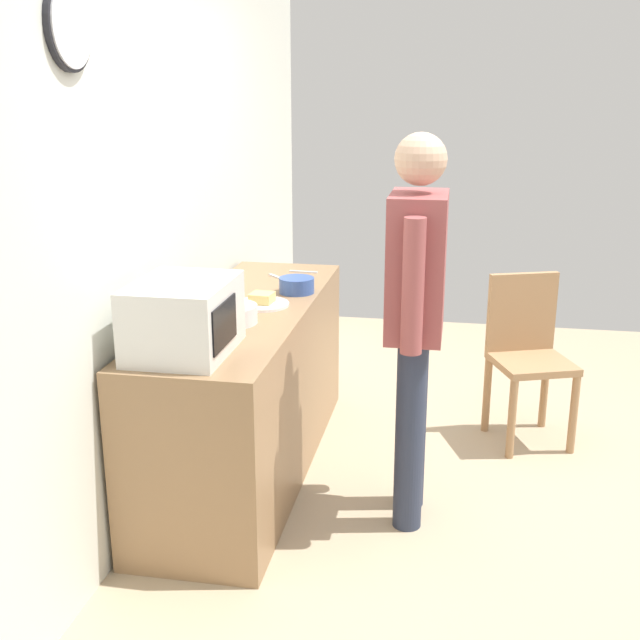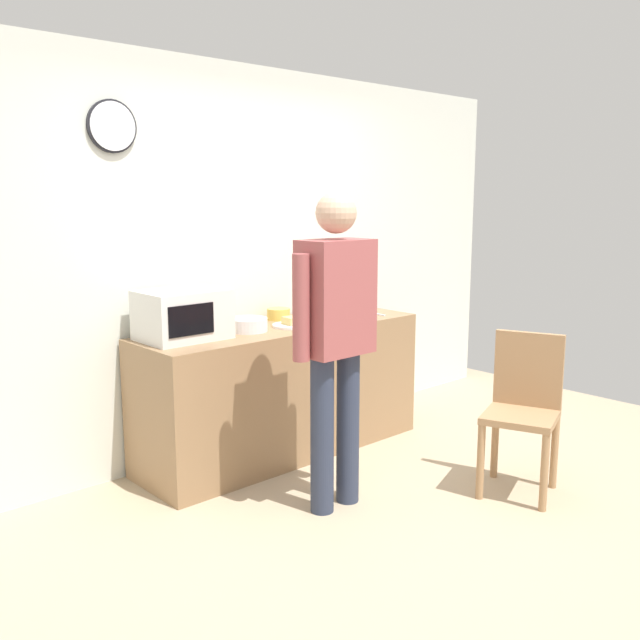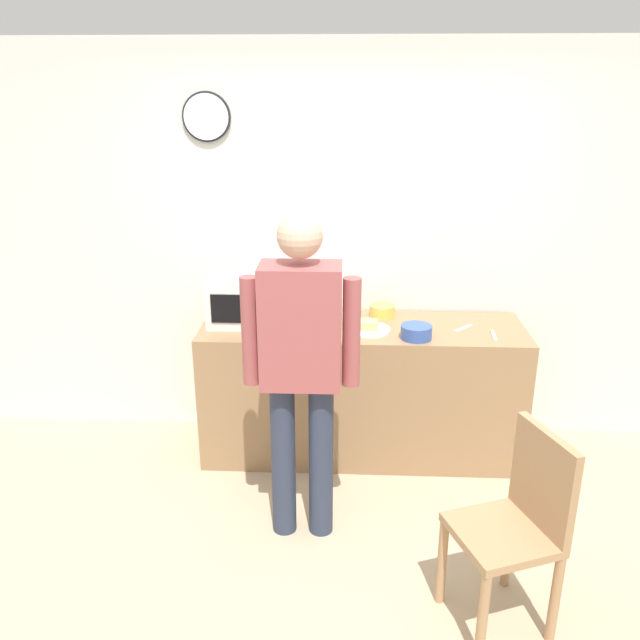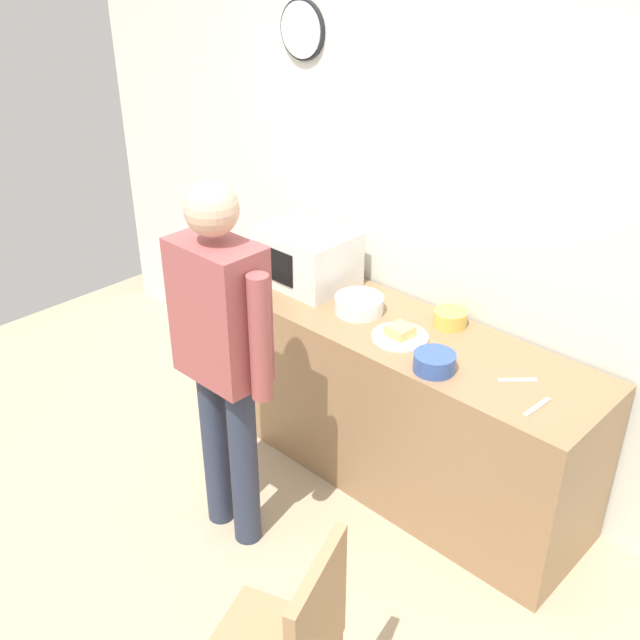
{
  "view_description": "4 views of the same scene",
  "coord_description": "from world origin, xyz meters",
  "px_view_note": "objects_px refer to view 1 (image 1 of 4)",
  "views": [
    {
      "loc": [
        -3.51,
        0.18,
        1.93
      ],
      "look_at": [
        -0.06,
        0.81,
        0.89
      ],
      "focal_mm": 43.8,
      "sensor_mm": 36.0,
      "label": 1
    },
    {
      "loc": [
        -2.78,
        -2.31,
        1.74
      ],
      "look_at": [
        0.0,
        0.72,
        1.0
      ],
      "focal_mm": 38.93,
      "sensor_mm": 36.0,
      "label": 2
    },
    {
      "loc": [
        0.02,
        -2.61,
        2.3
      ],
      "look_at": [
        -0.14,
        0.89,
        1.04
      ],
      "focal_mm": 36.36,
      "sensor_mm": 36.0,
      "label": 3
    },
    {
      "loc": [
        1.98,
        -1.33,
        2.66
      ],
      "look_at": [
        -0.03,
        0.78,
        1.07
      ],
      "focal_mm": 41.78,
      "sensor_mm": 36.0,
      "label": 4
    }
  ],
  "objects_px": {
    "mixing_bowl": "(297,285)",
    "spoon_utensil": "(304,272)",
    "microwave": "(184,317)",
    "wooden_chair": "(527,350)",
    "person_standing": "(416,303)",
    "cereal_bowl": "(216,291)",
    "sandwich_plate": "(262,302)",
    "salad_bowl": "(231,314)",
    "fork_utensil": "(278,277)"
  },
  "relations": [
    {
      "from": "sandwich_plate",
      "to": "wooden_chair",
      "type": "xyz_separation_m",
      "value": [
        0.63,
        -1.36,
        -0.38
      ]
    },
    {
      "from": "salad_bowl",
      "to": "fork_utensil",
      "type": "xyz_separation_m",
      "value": [
        0.91,
        -0.0,
        -0.04
      ]
    },
    {
      "from": "fork_utensil",
      "to": "person_standing",
      "type": "bearing_deg",
      "value": -138.4
    },
    {
      "from": "cereal_bowl",
      "to": "spoon_utensil",
      "type": "bearing_deg",
      "value": -26.24
    },
    {
      "from": "person_standing",
      "to": "sandwich_plate",
      "type": "bearing_deg",
      "value": 65.46
    },
    {
      "from": "sandwich_plate",
      "to": "cereal_bowl",
      "type": "xyz_separation_m",
      "value": [
        0.1,
        0.27,
        0.02
      ]
    },
    {
      "from": "sandwich_plate",
      "to": "wooden_chair",
      "type": "distance_m",
      "value": 1.55
    },
    {
      "from": "sandwich_plate",
      "to": "salad_bowl",
      "type": "xyz_separation_m",
      "value": [
        -0.32,
        0.07,
        0.02
      ]
    },
    {
      "from": "sandwich_plate",
      "to": "wooden_chair",
      "type": "relative_size",
      "value": 0.29
    },
    {
      "from": "salad_bowl",
      "to": "cereal_bowl",
      "type": "height_order",
      "value": "salad_bowl"
    },
    {
      "from": "fork_utensil",
      "to": "spoon_utensil",
      "type": "height_order",
      "value": "same"
    },
    {
      "from": "person_standing",
      "to": "salad_bowl",
      "type": "bearing_deg",
      "value": 87.18
    },
    {
      "from": "person_standing",
      "to": "cereal_bowl",
      "type": "bearing_deg",
      "value": 66.61
    },
    {
      "from": "spoon_utensil",
      "to": "sandwich_plate",
      "type": "bearing_deg",
      "value": 175.66
    },
    {
      "from": "person_standing",
      "to": "fork_utensil",
      "type": "bearing_deg",
      "value": 41.6
    },
    {
      "from": "salad_bowl",
      "to": "person_standing",
      "type": "distance_m",
      "value": 0.86
    },
    {
      "from": "cereal_bowl",
      "to": "microwave",
      "type": "bearing_deg",
      "value": -170.94
    },
    {
      "from": "sandwich_plate",
      "to": "person_standing",
      "type": "bearing_deg",
      "value": -114.54
    },
    {
      "from": "microwave",
      "to": "wooden_chair",
      "type": "relative_size",
      "value": 0.53
    },
    {
      "from": "fork_utensil",
      "to": "spoon_utensil",
      "type": "relative_size",
      "value": 1.0
    },
    {
      "from": "salad_bowl",
      "to": "cereal_bowl",
      "type": "relative_size",
      "value": 1.52
    },
    {
      "from": "fork_utensil",
      "to": "spoon_utensil",
      "type": "xyz_separation_m",
      "value": [
        0.16,
        -0.12,
        0.0
      ]
    },
    {
      "from": "salad_bowl",
      "to": "microwave",
      "type": "bearing_deg",
      "value": 171.54
    },
    {
      "from": "microwave",
      "to": "sandwich_plate",
      "type": "distance_m",
      "value": 0.78
    },
    {
      "from": "cereal_bowl",
      "to": "mixing_bowl",
      "type": "bearing_deg",
      "value": -64.26
    },
    {
      "from": "spoon_utensil",
      "to": "wooden_chair",
      "type": "distance_m",
      "value": 1.36
    },
    {
      "from": "cereal_bowl",
      "to": "mixing_bowl",
      "type": "height_order",
      "value": "mixing_bowl"
    },
    {
      "from": "cereal_bowl",
      "to": "fork_utensil",
      "type": "bearing_deg",
      "value": -22.4
    },
    {
      "from": "fork_utensil",
      "to": "cereal_bowl",
      "type": "bearing_deg",
      "value": 157.6
    },
    {
      "from": "fork_utensil",
      "to": "sandwich_plate",
      "type": "bearing_deg",
      "value": -174.03
    },
    {
      "from": "fork_utensil",
      "to": "wooden_chair",
      "type": "distance_m",
      "value": 1.47
    },
    {
      "from": "person_standing",
      "to": "wooden_chair",
      "type": "distance_m",
      "value": 1.25
    },
    {
      "from": "salad_bowl",
      "to": "cereal_bowl",
      "type": "bearing_deg",
      "value": 25.94
    },
    {
      "from": "sandwich_plate",
      "to": "mixing_bowl",
      "type": "distance_m",
      "value": 0.31
    },
    {
      "from": "person_standing",
      "to": "wooden_chair",
      "type": "xyz_separation_m",
      "value": [
        0.99,
        -0.58,
        -0.51
      ]
    },
    {
      "from": "mixing_bowl",
      "to": "fork_utensil",
      "type": "height_order",
      "value": "mixing_bowl"
    },
    {
      "from": "sandwich_plate",
      "to": "wooden_chair",
      "type": "height_order",
      "value": "sandwich_plate"
    },
    {
      "from": "cereal_bowl",
      "to": "person_standing",
      "type": "distance_m",
      "value": 1.15
    },
    {
      "from": "mixing_bowl",
      "to": "spoon_utensil",
      "type": "xyz_separation_m",
      "value": [
        0.47,
        0.06,
        -0.04
      ]
    },
    {
      "from": "mixing_bowl",
      "to": "spoon_utensil",
      "type": "height_order",
      "value": "mixing_bowl"
    },
    {
      "from": "cereal_bowl",
      "to": "person_standing",
      "type": "xyz_separation_m",
      "value": [
        -0.46,
        -1.05,
        0.11
      ]
    },
    {
      "from": "microwave",
      "to": "mixing_bowl",
      "type": "xyz_separation_m",
      "value": [
        1.04,
        -0.25,
        -0.11
      ]
    },
    {
      "from": "person_standing",
      "to": "wooden_chair",
      "type": "height_order",
      "value": "person_standing"
    },
    {
      "from": "cereal_bowl",
      "to": "person_standing",
      "type": "bearing_deg",
      "value": -113.39
    },
    {
      "from": "salad_bowl",
      "to": "person_standing",
      "type": "height_order",
      "value": "person_standing"
    },
    {
      "from": "microwave",
      "to": "spoon_utensil",
      "type": "xyz_separation_m",
      "value": [
        1.51,
        -0.19,
        -0.15
      ]
    },
    {
      "from": "spoon_utensil",
      "to": "person_standing",
      "type": "height_order",
      "value": "person_standing"
    },
    {
      "from": "person_standing",
      "to": "wooden_chair",
      "type": "relative_size",
      "value": 1.87
    },
    {
      "from": "sandwich_plate",
      "to": "microwave",
      "type": "bearing_deg",
      "value": 170.08
    },
    {
      "from": "salad_bowl",
      "to": "spoon_utensil",
      "type": "bearing_deg",
      "value": -6.61
    }
  ]
}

